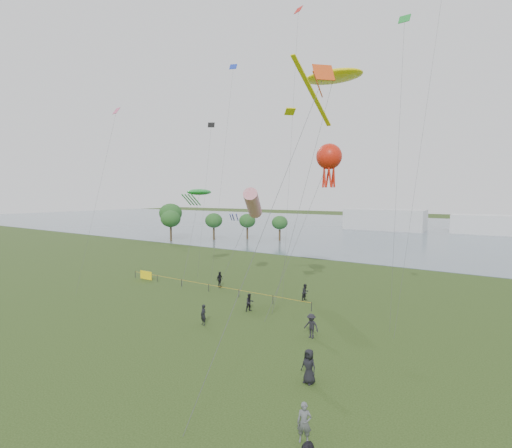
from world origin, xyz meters
The scene contains 19 objects.
ground_plane centered at (0.00, 0.00, 0.00)m, with size 400.00×400.00×0.00m, color #1E3210.
lake centered at (0.00, 100.00, 0.02)m, with size 400.00×120.00×0.08m, color slate.
pavilion_left centered at (-12.00, 95.00, 3.00)m, with size 22.00×8.00×6.00m, color silver.
pavilion_right centered at (14.00, 98.00, 2.50)m, with size 18.00×7.00×5.00m, color silver.
trees centered at (-40.62, 48.37, 5.04)m, with size 27.45×17.81×8.20m.
fence centered at (-15.55, 15.05, 0.55)m, with size 24.07×0.07×1.05m.
kite_flyer centered at (9.78, -1.05, 0.85)m, with size 0.62×0.41×1.70m, color #54585B.
spectator_a centered at (-1.99, 11.98, 0.80)m, with size 0.78×0.61×1.60m, color black.
spectator_b centered at (5.17, 9.44, 0.89)m, with size 1.15×0.66×1.78m, color black.
spectator_c centered at (-9.62, 17.13, 0.89)m, with size 1.04×0.43×1.78m, color black.
spectator_d centered at (7.81, 3.50, 0.95)m, with size 0.93×0.60×1.90m, color black.
spectator_f centered at (-3.11, 7.12, 0.82)m, with size 0.60×0.39×1.64m, color black.
spectator_g centered at (0.64, 17.73, 0.82)m, with size 0.80×0.62×1.64m, color black.
kite_stingray centered at (3.14, 17.63, 20.78)m, with size 5.91×10.16×21.27m.
kite_windsock centered at (-7.75, 20.98, 9.29)m, with size 4.15×7.41×11.14m.
kite_creature centered at (-17.01, 22.06, 10.61)m, with size 5.50×9.91×11.05m.
kite_octopus centered at (2.52, 18.58, 13.83)m, with size 3.21×9.33×15.10m.
kite_delta centered at (5.92, 8.41, 17.38)m, with size 1.50×13.57×19.08m.
small_kites centered at (-1.64, 18.72, 24.42)m, with size 41.71×13.93×10.94m.
Camera 1 is at (16.27, -14.44, 10.37)m, focal length 26.00 mm.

